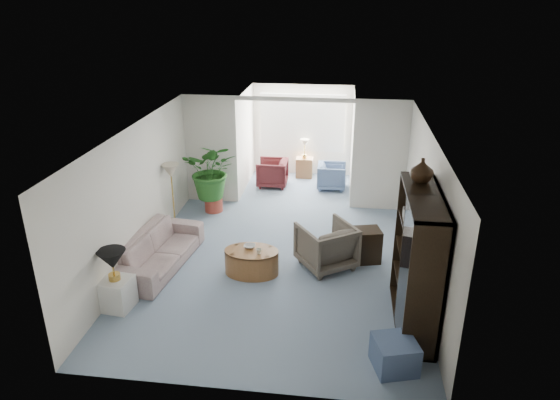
# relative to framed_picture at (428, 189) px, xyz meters

# --- Properties ---
(floor) EXTENTS (6.00, 6.00, 0.00)m
(floor) POSITION_rel_framed_picture_xyz_m (-2.46, 0.10, -1.70)
(floor) COLOR #869DB1
(floor) RESTS_ON ground
(sunroom_floor) EXTENTS (2.60, 2.60, 0.00)m
(sunroom_floor) POSITION_rel_framed_picture_xyz_m (-2.46, 4.20, -1.70)
(sunroom_floor) COLOR #869DB1
(sunroom_floor) RESTS_ON ground
(back_pier_left) EXTENTS (1.20, 0.12, 2.50)m
(back_pier_left) POSITION_rel_framed_picture_xyz_m (-4.36, 3.10, -0.45)
(back_pier_left) COLOR white
(back_pier_left) RESTS_ON ground
(back_pier_right) EXTENTS (1.20, 0.12, 2.50)m
(back_pier_right) POSITION_rel_framed_picture_xyz_m (-0.56, 3.10, -0.45)
(back_pier_right) COLOR white
(back_pier_right) RESTS_ON ground
(back_header) EXTENTS (2.60, 0.12, 0.10)m
(back_header) POSITION_rel_framed_picture_xyz_m (-2.46, 3.10, 0.75)
(back_header) COLOR white
(back_header) RESTS_ON back_pier_left
(window_pane) EXTENTS (2.20, 0.02, 1.50)m
(window_pane) POSITION_rel_framed_picture_xyz_m (-2.46, 5.28, -0.30)
(window_pane) COLOR white
(window_blinds) EXTENTS (2.20, 0.02, 1.50)m
(window_blinds) POSITION_rel_framed_picture_xyz_m (-2.46, 5.25, -0.30)
(window_blinds) COLOR white
(framed_picture) EXTENTS (0.04, 0.50, 0.40)m
(framed_picture) POSITION_rel_framed_picture_xyz_m (0.00, 0.00, 0.00)
(framed_picture) COLOR #BCAD96
(sofa) EXTENTS (1.11, 2.27, 0.64)m
(sofa) POSITION_rel_framed_picture_xyz_m (-4.56, -0.03, -1.38)
(sofa) COLOR #BDAFA0
(sofa) RESTS_ON ground
(end_table) EXTENTS (0.51, 0.51, 0.51)m
(end_table) POSITION_rel_framed_picture_xyz_m (-4.76, -1.38, -1.45)
(end_table) COLOR white
(end_table) RESTS_ON ground
(table_lamp) EXTENTS (0.44, 0.44, 0.30)m
(table_lamp) POSITION_rel_framed_picture_xyz_m (-4.76, -1.38, -0.84)
(table_lamp) COLOR black
(table_lamp) RESTS_ON end_table
(floor_lamp) EXTENTS (0.36, 0.36, 0.28)m
(floor_lamp) POSITION_rel_framed_picture_xyz_m (-4.80, 1.59, -0.45)
(floor_lamp) COLOR beige
(floor_lamp) RESTS_ON ground
(coffee_table) EXTENTS (0.97, 0.97, 0.45)m
(coffee_table) POSITION_rel_framed_picture_xyz_m (-2.86, -0.07, -1.47)
(coffee_table) COLOR #955836
(coffee_table) RESTS_ON ground
(coffee_bowl) EXTENTS (0.21, 0.21, 0.05)m
(coffee_bowl) POSITION_rel_framed_picture_xyz_m (-2.91, 0.03, -1.23)
(coffee_bowl) COLOR silver
(coffee_bowl) RESTS_ON coffee_table
(coffee_cup) EXTENTS (0.10, 0.10, 0.09)m
(coffee_cup) POSITION_rel_framed_picture_xyz_m (-2.71, -0.17, -1.21)
(coffee_cup) COLOR silver
(coffee_cup) RESTS_ON coffee_table
(wingback_chair) EXTENTS (1.23, 1.24, 0.82)m
(wingback_chair) POSITION_rel_framed_picture_xyz_m (-1.58, 0.34, -1.29)
(wingback_chair) COLOR #685D52
(wingback_chair) RESTS_ON ground
(side_table_dark) EXTENTS (0.61, 0.53, 0.63)m
(side_table_dark) POSITION_rel_framed_picture_xyz_m (-0.88, 0.64, -1.39)
(side_table_dark) COLOR black
(side_table_dark) RESTS_ON ground
(entertainment_cabinet) EXTENTS (0.49, 1.85, 2.06)m
(entertainment_cabinet) POSITION_rel_framed_picture_xyz_m (-0.23, -1.15, -0.67)
(entertainment_cabinet) COLOR black
(entertainment_cabinet) RESTS_ON ground
(cabinet_urn) EXTENTS (0.34, 0.34, 0.35)m
(cabinet_urn) POSITION_rel_framed_picture_xyz_m (-0.23, -0.65, 0.54)
(cabinet_urn) COLOR #311F10
(cabinet_urn) RESTS_ON entertainment_cabinet
(ottoman) EXTENTS (0.66, 0.66, 0.43)m
(ottoman) POSITION_rel_framed_picture_xyz_m (-0.57, -2.23, -1.49)
(ottoman) COLOR slate
(ottoman) RESTS_ON ground
(plant_pot) EXTENTS (0.40, 0.40, 0.32)m
(plant_pot) POSITION_rel_framed_picture_xyz_m (-4.20, 2.51, -1.54)
(plant_pot) COLOR #A83F30
(plant_pot) RESTS_ON ground
(house_plant) EXTENTS (1.17, 1.01, 1.30)m
(house_plant) POSITION_rel_framed_picture_xyz_m (-4.20, 2.51, -0.73)
(house_plant) COLOR #286221
(house_plant) RESTS_ON plant_pot
(sunroom_chair_blue) EXTENTS (0.71, 0.69, 0.64)m
(sunroom_chair_blue) POSITION_rel_framed_picture_xyz_m (-1.62, 4.26, -1.38)
(sunroom_chair_blue) COLOR slate
(sunroom_chair_blue) RESTS_ON ground
(sunroom_chair_maroon) EXTENTS (0.76, 0.74, 0.68)m
(sunroom_chair_maroon) POSITION_rel_framed_picture_xyz_m (-3.12, 4.26, -1.36)
(sunroom_chair_maroon) COLOR #541C22
(sunroom_chair_maroon) RESTS_ON ground
(sunroom_table) EXTENTS (0.43, 0.34, 0.52)m
(sunroom_table) POSITION_rel_framed_picture_xyz_m (-2.37, 5.01, -1.44)
(sunroom_table) COLOR #955836
(sunroom_table) RESTS_ON ground
(shelf_clutter) EXTENTS (0.30, 1.22, 1.06)m
(shelf_clutter) POSITION_rel_framed_picture_xyz_m (-0.28, -1.20, -0.61)
(shelf_clutter) COLOR black
(shelf_clutter) RESTS_ON entertainment_cabinet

